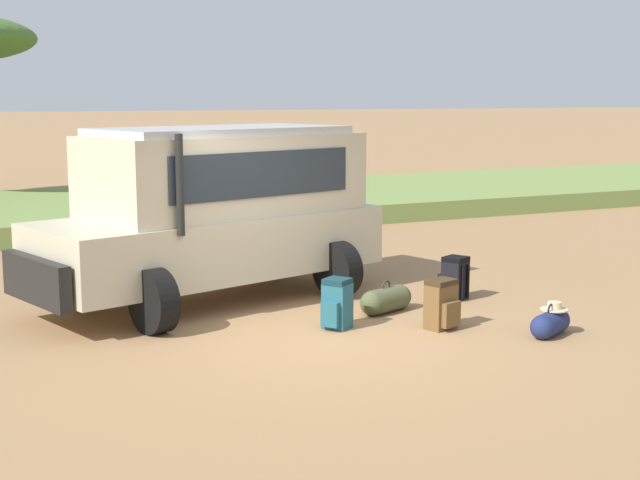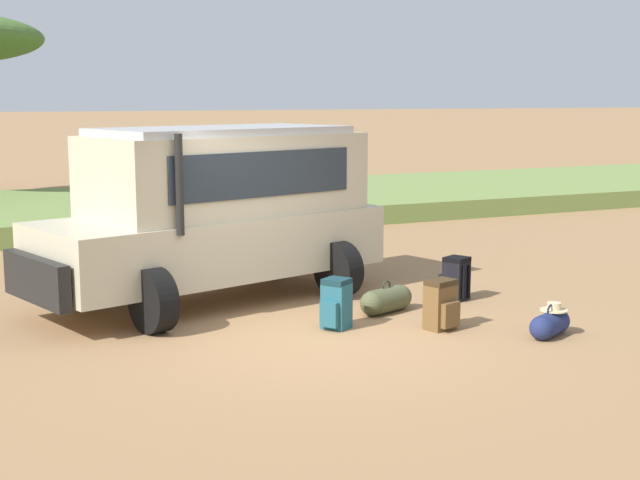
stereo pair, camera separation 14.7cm
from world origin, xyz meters
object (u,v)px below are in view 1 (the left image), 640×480
Objects in this scene: backpack_beside_front_wheel at (442,305)px; duffel_bag_soft_canvas at (386,300)px; safari_vehicle at (217,210)px; backpack_near_rear_wheel at (337,304)px; duffel_bag_low_black_case at (550,323)px; backpack_cluster_center at (455,278)px.

backpack_beside_front_wheel is 0.73× the size of duffel_bag_soft_canvas.
backpack_near_rear_wheel is (0.81, -2.14, -0.99)m from safari_vehicle.
duffel_bag_low_black_case is 2.23m from duffel_bag_soft_canvas.
backpack_near_rear_wheel reaches higher than duffel_bag_low_black_case.
safari_vehicle is 8.62× the size of backpack_near_rear_wheel.
backpack_cluster_center is (1.07, 1.30, -0.00)m from backpack_beside_front_wheel.
backpack_near_rear_wheel is 0.74× the size of duffel_bag_soft_canvas.
backpack_cluster_center is 0.97× the size of backpack_near_rear_wheel.
backpack_near_rear_wheel is at bearing -69.19° from safari_vehicle.
duffel_bag_low_black_case is (3.00, -3.55, -1.14)m from safari_vehicle.
backpack_near_rear_wheel is at bearing 147.20° from duffel_bag_low_black_case.
backpack_beside_front_wheel is at bearing 140.62° from duffel_bag_low_black_case.
backpack_beside_front_wheel reaches higher than duffel_bag_soft_canvas.
backpack_beside_front_wheel is 1.07m from duffel_bag_soft_canvas.
backpack_cluster_center is 2.14m from duffel_bag_low_black_case.
duffel_bag_soft_canvas is (-1.21, 1.88, 0.01)m from duffel_bag_low_black_case.
backpack_cluster_center is at bearing -24.83° from safari_vehicle.
backpack_cluster_center is at bearing 88.54° from duffel_bag_low_black_case.
safari_vehicle is at bearing 126.12° from backpack_beside_front_wheel.
safari_vehicle reaches higher than duffel_bag_low_black_case.
backpack_near_rear_wheel reaches higher than backpack_cluster_center.
backpack_near_rear_wheel is 1.09m from duffel_bag_soft_canvas.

